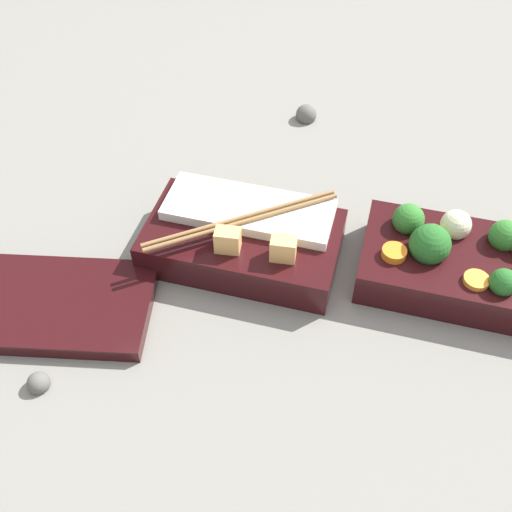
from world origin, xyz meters
The scene contains 6 objects.
ground_plane centered at (0.00, 0.00, 0.00)m, with size 3.00×3.00×0.00m, color slate.
bento_tray_vegetable centered at (-0.10, -0.01, 0.03)m, with size 0.21×0.12×0.08m.
bento_tray_rice centered at (0.13, 0.02, 0.02)m, with size 0.21×0.14×0.07m.
bento_lid centered at (0.31, 0.15, 0.01)m, with size 0.21×0.12×0.02m, color black.
pebble_0 centered at (0.12, -0.26, 0.01)m, with size 0.03×0.03×0.03m, color #595651.
pebble_1 centered at (0.28, 0.23, 0.01)m, with size 0.02×0.02×0.02m, color #595651.
Camera 1 is at (0.00, 0.46, 0.51)m, focal length 42.00 mm.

